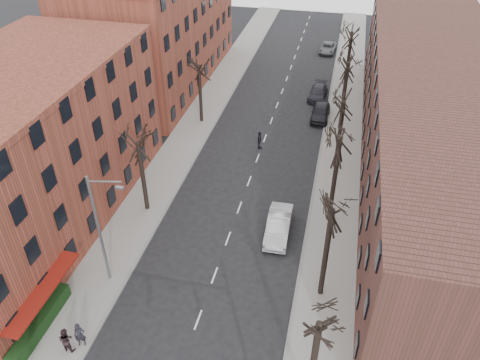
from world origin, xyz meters
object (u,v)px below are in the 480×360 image
Objects in this scene: parked_car_near at (321,112)px; silver_sedan at (279,226)px; parked_car_mid at (318,92)px; pedestrian_a at (80,335)px.

silver_sedan is at bearing -93.02° from parked_car_near.
parked_car_mid is 2.65× the size of pedestrian_a.
parked_car_mid is at bearing 86.56° from silver_sedan.
parked_car_near is at bearing 83.95° from silver_sedan.
silver_sedan reaches higher than parked_car_near.
pedestrian_a is (-10.93, -38.55, 0.36)m from parked_car_mid.
pedestrian_a is at bearing -129.90° from silver_sedan.
parked_car_mid is (0.77, 25.61, -0.14)m from silver_sedan.
parked_car_near is (1.53, 20.26, -0.03)m from silver_sedan.
parked_car_near is at bearing 46.13° from pedestrian_a.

